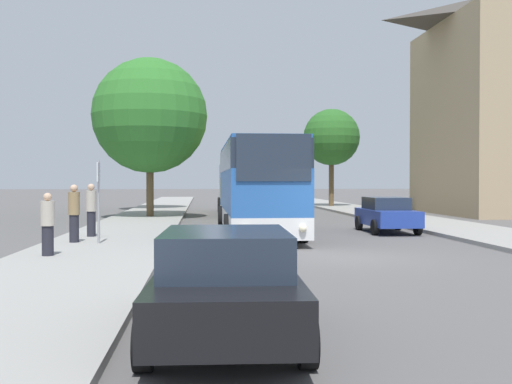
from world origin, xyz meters
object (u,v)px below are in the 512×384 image
Objects in this scene: bus_stop_sign at (99,192)px; pedestrian_waiting_near at (91,210)px; bus_middle at (240,186)px; parked_car_right_near at (387,214)px; pedestrian_walking_back at (74,213)px; pedestrian_waiting_far at (48,224)px; tree_left_far at (150,116)px; tree_right_near at (331,137)px; parked_car_left_curb at (226,283)px; tree_left_near at (149,125)px; bus_front at (257,186)px.

pedestrian_waiting_near is (-0.67, 2.42, -0.66)m from bus_stop_sign.
bus_middle is at bearing 38.42° from pedestrian_waiting_near.
parked_car_right_near is 12.47m from pedestrian_walking_back.
parked_car_right_near is 2.42× the size of pedestrian_waiting_far.
pedestrian_waiting_near is 13.12m from tree_left_far.
pedestrian_walking_back is at bearing -117.69° from tree_right_near.
parked_car_left_curb is 2.62× the size of pedestrian_waiting_far.
parked_car_left_curb is at bearing 116.97° from pedestrian_walking_back.
parked_car_right_near is at bearing -43.17° from tree_left_far.
pedestrian_walking_back is (-0.17, -2.04, -0.01)m from pedestrian_waiting_near.
pedestrian_waiting_far is 0.21× the size of tree_right_near.
tree_left_near is at bearing -59.73° from parked_car_right_near.
tree_left_near is at bearing 139.36° from bus_middle.
tree_left_near is (-4.15, 35.99, 5.40)m from parked_car_left_curb.
bus_middle is at bearing -102.88° from pedestrian_walking_back.
tree_right_near is at bearing 77.73° from parked_car_left_curb.
pedestrian_waiting_near is 22.87m from tree_left_near.
bus_front is 4.20× the size of bus_stop_sign.
bus_stop_sign is at bearing -115.99° from tree_right_near.
pedestrian_waiting_far is at bearing -90.41° from tree_left_near.
bus_front is 5.55m from parked_car_right_near.
pedestrian_waiting_near is at bearing -90.19° from tree_left_near.
pedestrian_waiting_far is 3.46m from pedestrian_walking_back.
bus_middle is 15.22m from parked_car_right_near.
pedestrian_walking_back is 0.24× the size of tree_right_near.
tree_left_far is at bearing -158.43° from pedestrian_waiting_far.
tree_left_far is (1.18, 14.26, 4.66)m from pedestrian_walking_back.
tree_right_near is (14.07, 2.93, -0.57)m from tree_left_near.
tree_left_far reaches higher than tree_right_near.
tree_left_near reaches higher than pedestrian_walking_back.
bus_middle reaches higher than bus_stop_sign.
pedestrian_walking_back is (-6.53, -18.75, -0.71)m from bus_middle.
parked_car_left_curb is at bearing -97.00° from bus_front.
bus_front is at bearing -109.10° from tree_right_near.
parked_car_left_curb is 11.86m from bus_stop_sign.
tree_left_near reaches higher than tree_right_near.
tree_left_near is (0.24, 24.34, 5.07)m from pedestrian_walking_back.
bus_stop_sign is at bearing -169.15° from pedestrian_waiting_far.
bus_front is 2.73× the size of parked_car_right_near.
pedestrian_waiting_far is at bearing -105.25° from bus_middle.
tree_left_near reaches higher than pedestrian_waiting_far.
bus_stop_sign is at bearing 24.51° from parked_car_right_near.
tree_left_far is at bearing 115.87° from bus_front.
pedestrian_waiting_far is at bearing -130.15° from bus_front.
pedestrian_walking_back is at bearing -125.43° from pedestrian_waiting_near.
pedestrian_waiting_near is 2.05m from pedestrian_walking_back.
tree_right_near is (13.14, 13.02, -0.16)m from tree_left_far.
tree_left_near is 1.12× the size of tree_right_near.
parked_car_right_near is 0.46× the size of tree_left_near.
bus_front is 14.81m from bus_middle.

